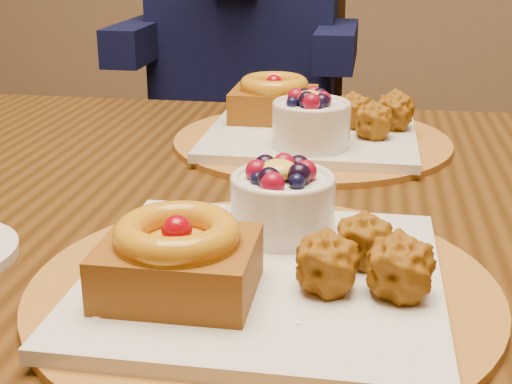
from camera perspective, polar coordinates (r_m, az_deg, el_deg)
dining_table at (r=0.81m, az=2.94°, el=-5.64°), size 1.60×0.90×0.76m
place_setting_near at (r=0.58m, az=0.38°, el=-5.44°), size 0.38×0.38×0.09m
place_setting_far at (r=0.98m, az=4.27°, el=5.43°), size 0.38×0.38×0.09m
chair_far at (r=1.75m, az=-0.44°, el=2.53°), size 0.47×0.47×0.91m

